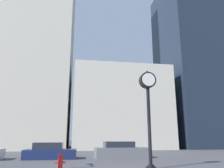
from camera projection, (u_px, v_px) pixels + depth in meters
building_tall_tower at (38, 20)px, 36.31m from camera, size 11.69×12.00×41.27m
building_storefront_row at (118, 110)px, 34.89m from camera, size 14.07×12.00×11.87m
building_glass_modern at (193, 62)px, 39.04m from camera, size 10.36×12.00×29.41m
street_clock at (148, 99)px, 12.45m from camera, size 0.93×0.57×5.45m
car_navy at (50, 152)px, 17.11m from camera, size 3.98×1.96×1.25m
car_grey at (121, 151)px, 18.02m from camera, size 4.42×1.95×1.31m
fire_hydrant_far at (60, 161)px, 11.62m from camera, size 0.57×0.25×0.79m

